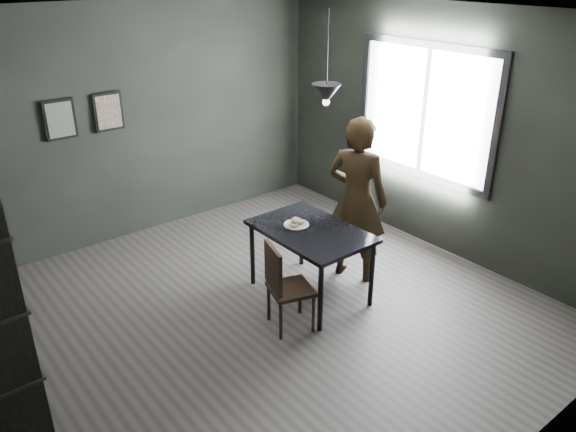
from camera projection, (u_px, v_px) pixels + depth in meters
ground at (264, 314)px, 5.54m from camera, size 5.00×5.00×0.00m
back_wall at (138, 123)px, 6.73m from camera, size 5.00×0.10×2.80m
ceiling at (257, 15)px, 4.37m from camera, size 5.00×5.00×0.02m
window_assembly at (424, 112)px, 6.42m from camera, size 0.04×1.96×1.56m
cafe_table at (311, 236)px, 5.60m from camera, size 0.80×1.20×0.75m
white_plate at (296, 225)px, 5.64m from camera, size 0.23×0.23×0.01m
donut_pile at (296, 222)px, 5.62m from camera, size 0.18×0.15×0.08m
woman at (357, 200)px, 5.87m from camera, size 0.66×0.77×1.79m
wood_chair at (283, 282)px, 5.14m from camera, size 0.47×0.47×0.88m
pendant_lamp at (326, 93)px, 5.24m from camera, size 0.28×0.28×0.86m
framed_print_left at (60, 120)px, 6.11m from camera, size 0.34×0.04×0.44m
framed_print_right at (108, 112)px, 6.42m from camera, size 0.34×0.04×0.44m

